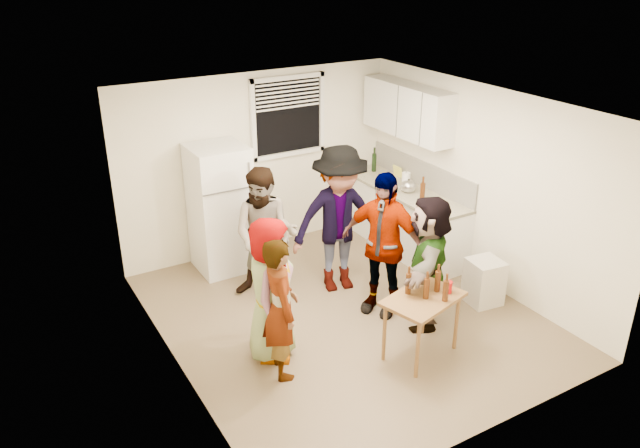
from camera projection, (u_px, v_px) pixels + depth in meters
room at (345, 316)px, 7.35m from camera, size 4.00×4.50×2.50m
window at (288, 117)px, 8.55m from camera, size 1.12×0.10×1.06m
refrigerator at (220, 209)px, 8.14m from camera, size 0.70×0.70×1.70m
counter_lower at (403, 219)px, 8.87m from camera, size 0.60×2.20×0.86m
countertop at (404, 190)px, 8.69m from camera, size 0.64×2.22×0.04m
backsplash at (421, 173)px, 8.74m from camera, size 0.03×2.20×0.36m
upper_cabinets at (407, 110)px, 8.47m from camera, size 0.34×1.60×0.70m
kettle at (408, 192)px, 8.54m from camera, size 0.27×0.24×0.21m
paper_towel at (405, 190)px, 8.64m from camera, size 0.11×0.11×0.25m
wine_bottle at (374, 171)px, 9.35m from camera, size 0.07×0.07×0.27m
beer_bottle_counter at (422, 201)px, 8.24m from camera, size 0.07×0.07×0.26m
blue_cup at (427, 211)px, 7.93m from camera, size 0.10×0.10×0.13m
picture_frame at (398, 171)px, 9.11m from camera, size 0.02×0.18×0.15m
trash_bin at (484, 284)px, 7.54m from camera, size 0.43×0.43×0.56m
serving_table at (419, 353)px, 6.67m from camera, size 0.94×0.75×0.70m
beer_bottle_table at (426, 298)px, 6.37m from camera, size 0.06×0.06×0.22m
red_cup at (447, 292)px, 6.48m from camera, size 0.09×0.09×0.12m
guest_grey at (273, 353)px, 6.67m from camera, size 1.72×1.53×0.50m
guest_stripe at (282, 371)px, 6.40m from camera, size 1.58×0.88×0.36m
guest_back_left at (268, 295)px, 7.80m from camera, size 1.66×1.80×0.63m
guest_back_right at (338, 286)px, 7.98m from camera, size 1.58×2.08×0.69m
guest_black at (379, 309)px, 7.49m from camera, size 2.02×1.74×0.42m
guest_orange at (423, 320)px, 7.26m from camera, size 2.12×2.11×0.46m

